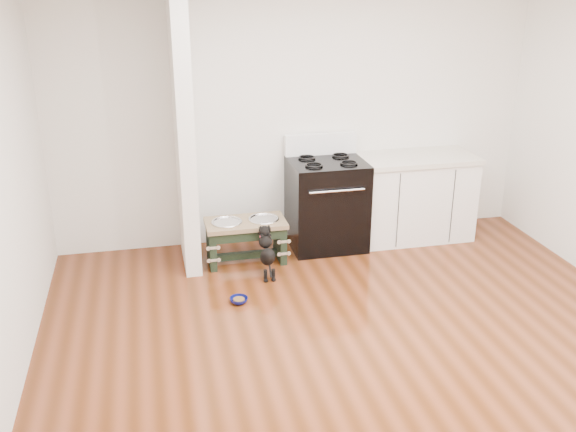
# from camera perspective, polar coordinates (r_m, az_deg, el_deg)

# --- Properties ---
(ground) EXTENTS (5.00, 5.00, 0.00)m
(ground) POSITION_cam_1_polar(r_m,az_deg,el_deg) (4.96, 7.52, -12.63)
(ground) COLOR #4B230D
(ground) RESTS_ON ground
(room_shell) EXTENTS (5.00, 5.00, 5.00)m
(room_shell) POSITION_cam_1_polar(r_m,az_deg,el_deg) (4.28, 8.55, 5.72)
(room_shell) COLOR silver
(room_shell) RESTS_ON ground
(partition_wall) EXTENTS (0.15, 0.80, 2.70)m
(partition_wall) POSITION_cam_1_polar(r_m,az_deg,el_deg) (6.11, -9.29, 7.72)
(partition_wall) COLOR silver
(partition_wall) RESTS_ON ground
(oven_range) EXTENTS (0.76, 0.69, 1.14)m
(oven_range) POSITION_cam_1_polar(r_m,az_deg,el_deg) (6.65, 3.45, 1.22)
(oven_range) COLOR black
(oven_range) RESTS_ON ground
(cabinet_run) EXTENTS (1.24, 0.64, 0.91)m
(cabinet_run) POSITION_cam_1_polar(r_m,az_deg,el_deg) (7.00, 11.14, 1.66)
(cabinet_run) COLOR white
(cabinet_run) RESTS_ON ground
(dog_feeder) EXTENTS (0.79, 0.42, 0.45)m
(dog_feeder) POSITION_cam_1_polar(r_m,az_deg,el_deg) (6.33, -3.77, -1.51)
(dog_feeder) COLOR black
(dog_feeder) RESTS_ON ground
(puppy) EXTENTS (0.14, 0.40, 0.48)m
(puppy) POSITION_cam_1_polar(r_m,az_deg,el_deg) (6.04, -1.90, -3.08)
(puppy) COLOR black
(puppy) RESTS_ON ground
(floor_bowl) EXTENTS (0.21, 0.21, 0.05)m
(floor_bowl) POSITION_cam_1_polar(r_m,az_deg,el_deg) (5.68, -4.39, -7.47)
(floor_bowl) COLOR #0B0F53
(floor_bowl) RESTS_ON ground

